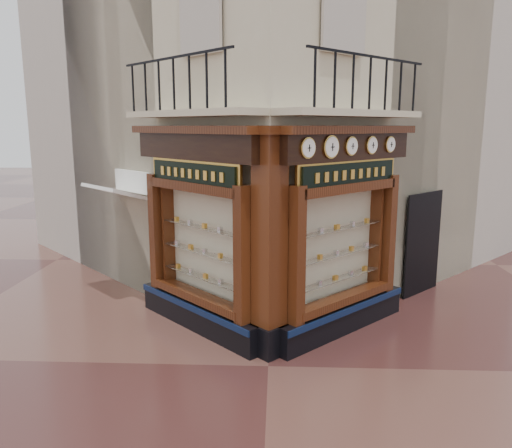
# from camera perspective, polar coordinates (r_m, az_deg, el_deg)

# --- Properties ---
(ground) EXTENTS (80.00, 80.00, 0.00)m
(ground) POSITION_cam_1_polar(r_m,az_deg,el_deg) (8.73, 1.41, -15.94)
(ground) COLOR #452320
(ground) RESTS_ON ground
(main_building) EXTENTS (11.31, 11.31, 12.00)m
(main_building) POSITION_cam_1_polar(r_m,az_deg,el_deg) (14.08, 2.08, 19.39)
(main_building) COLOR beige
(main_building) RESTS_ON ground
(neighbour_left) EXTENTS (11.31, 11.31, 11.00)m
(neighbour_left) POSITION_cam_1_polar(r_m,az_deg,el_deg) (16.69, -6.74, 16.30)
(neighbour_left) COLOR #BBB0A3
(neighbour_left) RESTS_ON ground
(neighbour_right) EXTENTS (11.31, 11.31, 11.00)m
(neighbour_right) POSITION_cam_1_polar(r_m,az_deg,el_deg) (16.64, 11.06, 16.19)
(neighbour_right) COLOR #BBB0A3
(neighbour_right) RESTS_ON ground
(shopfront_left) EXTENTS (2.86, 2.86, 3.98)m
(shopfront_left) POSITION_cam_1_polar(r_m,az_deg,el_deg) (9.68, -6.69, -0.85)
(shopfront_left) COLOR black
(shopfront_left) RESTS_ON ground
(shopfront_right) EXTENTS (2.86, 2.86, 3.98)m
(shopfront_right) POSITION_cam_1_polar(r_m,az_deg,el_deg) (9.64, 10.05, -1.00)
(shopfront_right) COLOR black
(shopfront_right) RESTS_ON ground
(corner_pilaster) EXTENTS (0.85, 0.85, 3.98)m
(corner_pilaster) POSITION_cam_1_polar(r_m,az_deg,el_deg) (8.52, 1.54, -2.63)
(corner_pilaster) COLOR black
(corner_pilaster) RESTS_ON ground
(balcony) EXTENTS (5.94, 2.97, 1.03)m
(balcony) POSITION_cam_1_polar(r_m,az_deg,el_deg) (9.27, 1.73, 12.63)
(balcony) COLOR beige
(balcony) RESTS_ON ground
(clock_a) EXTENTS (0.28, 0.28, 0.35)m
(clock_a) POSITION_cam_1_polar(r_m,az_deg,el_deg) (8.31, 5.94, 8.64)
(clock_a) COLOR gold
(clock_a) RESTS_ON ground
(clock_b) EXTENTS (0.32, 0.32, 0.40)m
(clock_b) POSITION_cam_1_polar(r_m,az_deg,el_deg) (8.77, 8.57, 8.70)
(clock_b) COLOR gold
(clock_b) RESTS_ON ground
(clock_c) EXTENTS (0.28, 0.28, 0.34)m
(clock_c) POSITION_cam_1_polar(r_m,az_deg,el_deg) (9.22, 10.84, 8.74)
(clock_c) COLOR gold
(clock_c) RESTS_ON ground
(clock_d) EXTENTS (0.28, 0.28, 0.34)m
(clock_d) POSITION_cam_1_polar(r_m,az_deg,el_deg) (9.73, 13.08, 8.77)
(clock_d) COLOR gold
(clock_d) RESTS_ON ground
(clock_e) EXTENTS (0.26, 0.26, 0.32)m
(clock_e) POSITION_cam_1_polar(r_m,az_deg,el_deg) (10.24, 15.07, 8.78)
(clock_e) COLOR gold
(clock_e) RESTS_ON ground
(awning) EXTENTS (1.79, 1.79, 0.36)m
(awning) POSITION_cam_1_polar(r_m,az_deg,el_deg) (12.38, -15.13, -7.99)
(awning) COLOR white
(awning) RESTS_ON ground
(signboard_left) EXTENTS (1.99, 1.99, 0.53)m
(signboard_left) POSITION_cam_1_polar(r_m,az_deg,el_deg) (9.47, -7.23, 5.75)
(signboard_left) COLOR gold
(signboard_left) RESTS_ON ground
(signboard_right) EXTENTS (2.07, 2.07, 0.55)m
(signboard_right) POSITION_cam_1_polar(r_m,az_deg,el_deg) (9.42, 10.66, 5.62)
(signboard_right) COLOR gold
(signboard_right) RESTS_ON ground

